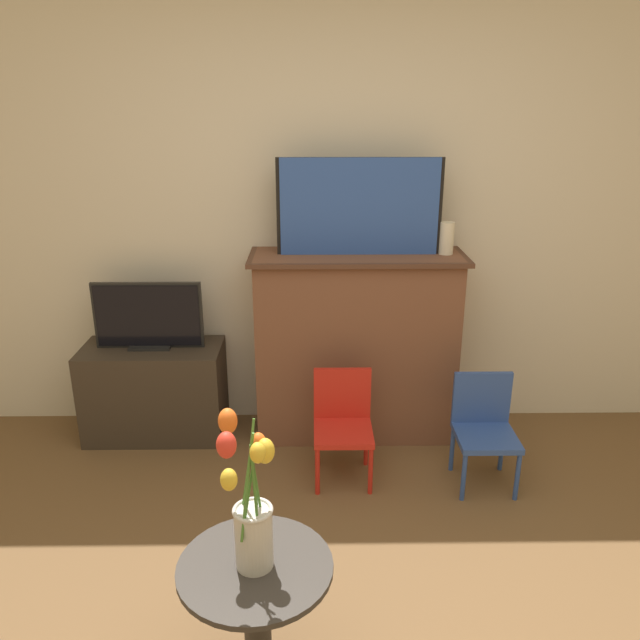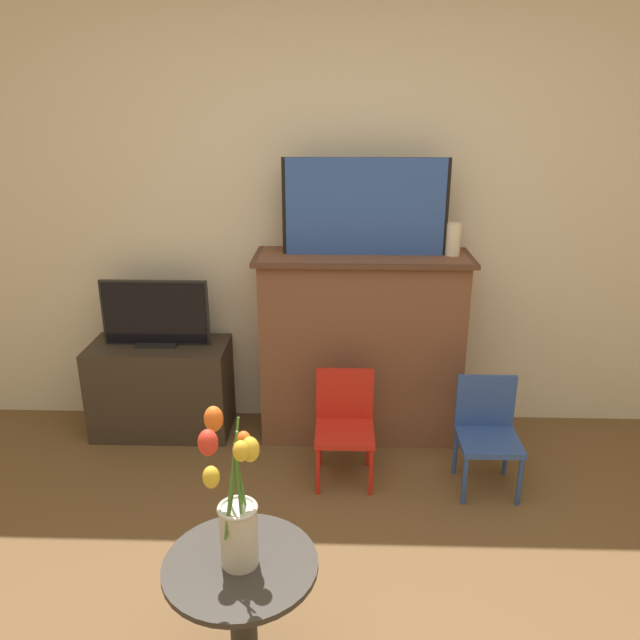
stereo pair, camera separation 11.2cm
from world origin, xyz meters
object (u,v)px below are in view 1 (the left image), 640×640
chair_red (343,420)px  vase_tulips (251,510)px  chair_blue (484,425)px  painting (359,207)px  tv_monitor (148,317)px

chair_red → vase_tulips: (-0.34, -1.30, 0.41)m
chair_blue → painting: bearing=139.7°
painting → vase_tulips: bearing=-104.1°
chair_blue → chair_red: bearing=175.3°
tv_monitor → vase_tulips: vase_tulips is taller
tv_monitor → chair_blue: (1.80, -0.51, -0.42)m
vase_tulips → tv_monitor: bearing=112.9°
tv_monitor → chair_red: bearing=-22.5°
chair_blue → vase_tulips: vase_tulips is taller
tv_monitor → chair_blue: size_ratio=1.07×
chair_red → chair_blue: 0.72m
tv_monitor → chair_red: size_ratio=1.07×
chair_blue → vase_tulips: 1.68m
tv_monitor → vase_tulips: 1.89m
painting → chair_blue: bearing=-40.3°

